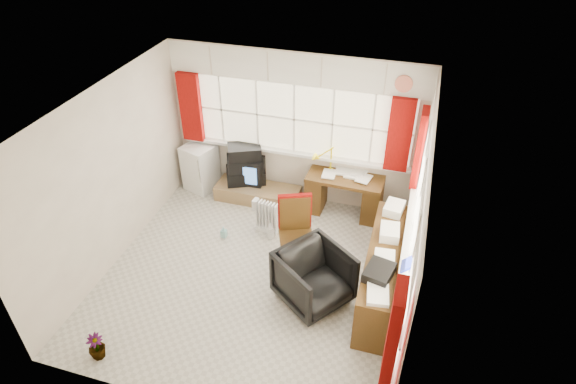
# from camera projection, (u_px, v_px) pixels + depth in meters

# --- Properties ---
(ground) EXTENTS (4.00, 4.00, 0.00)m
(ground) POSITION_uv_depth(u_px,v_px,m) (254.00, 276.00, 6.64)
(ground) COLOR beige
(ground) RESTS_ON ground
(room_walls) EXTENTS (4.00, 4.00, 4.00)m
(room_walls) POSITION_uv_depth(u_px,v_px,m) (249.00, 187.00, 5.77)
(room_walls) COLOR beige
(room_walls) RESTS_ON ground
(window_back) EXTENTS (3.70, 0.12, 3.60)m
(window_back) POSITION_uv_depth(u_px,v_px,m) (293.00, 149.00, 7.62)
(window_back) COLOR #FFF2C9
(window_back) RESTS_ON room_walls
(window_right) EXTENTS (0.12, 3.70, 3.60)m
(window_right) POSITION_uv_depth(u_px,v_px,m) (407.00, 252.00, 5.64)
(window_right) COLOR #FFF2C9
(window_right) RESTS_ON room_walls
(curtains) EXTENTS (3.83, 3.83, 1.15)m
(curtains) POSITION_uv_depth(u_px,v_px,m) (340.00, 163.00, 6.31)
(curtains) COLOR #960908
(curtains) RESTS_ON room_walls
(overhead_cabinets) EXTENTS (3.98, 3.98, 0.48)m
(overhead_cabinets) POSITION_uv_depth(u_px,v_px,m) (350.00, 106.00, 5.88)
(overhead_cabinets) COLOR white
(overhead_cabinets) RESTS_ON room_walls
(desk) EXTENTS (1.20, 0.62, 0.72)m
(desk) POSITION_uv_depth(u_px,v_px,m) (345.00, 192.00, 7.62)
(desk) COLOR #4F3112
(desk) RESTS_ON ground
(desk_lamp) EXTENTS (0.18, 0.16, 0.44)m
(desk_lamp) POSITION_uv_depth(u_px,v_px,m) (331.00, 154.00, 7.41)
(desk_lamp) COLOR yellow
(desk_lamp) RESTS_ON desk
(task_chair) EXTENTS (0.61, 0.62, 1.11)m
(task_chair) POSITION_uv_depth(u_px,v_px,m) (295.00, 230.00, 6.53)
(task_chair) COLOR black
(task_chair) RESTS_ON ground
(office_chair) EXTENTS (1.15, 1.15, 0.76)m
(office_chair) POSITION_uv_depth(u_px,v_px,m) (314.00, 278.00, 6.09)
(office_chair) COLOR black
(office_chair) RESTS_ON ground
(radiator) EXTENTS (0.37, 0.19, 0.53)m
(radiator) POSITION_uv_depth(u_px,v_px,m) (267.00, 219.00, 7.32)
(radiator) COLOR white
(radiator) RESTS_ON ground
(credenza) EXTENTS (0.50, 2.00, 0.85)m
(credenza) POSITION_uv_depth(u_px,v_px,m) (385.00, 271.00, 6.17)
(credenza) COLOR #4F3112
(credenza) RESTS_ON ground
(file_tray) EXTENTS (0.37, 0.44, 0.13)m
(file_tray) POSITION_uv_depth(u_px,v_px,m) (379.00, 272.00, 5.56)
(file_tray) COLOR black
(file_tray) RESTS_ON credenza
(tv_bench) EXTENTS (1.40, 0.50, 0.25)m
(tv_bench) POSITION_uv_depth(u_px,v_px,m) (258.00, 193.00, 8.04)
(tv_bench) COLOR olive
(tv_bench) RESTS_ON ground
(crt_tv) EXTENTS (0.52, 0.49, 0.46)m
(crt_tv) POSITION_uv_depth(u_px,v_px,m) (250.00, 168.00, 8.02)
(crt_tv) COLOR black
(crt_tv) RESTS_ON tv_bench
(hifi_stack) EXTENTS (0.75, 0.63, 0.67)m
(hifi_stack) POSITION_uv_depth(u_px,v_px,m) (245.00, 165.00, 7.95)
(hifi_stack) COLOR black
(hifi_stack) RESTS_ON tv_bench
(mini_fridge) EXTENTS (0.60, 0.61, 0.81)m
(mini_fridge) POSITION_uv_depth(u_px,v_px,m) (200.00, 167.00, 8.19)
(mini_fridge) COLOR white
(mini_fridge) RESTS_ON ground
(spray_bottle_a) EXTENTS (0.11, 0.11, 0.27)m
(spray_bottle_a) POSITION_uv_depth(u_px,v_px,m) (270.00, 231.00, 7.22)
(spray_bottle_a) COLOR silver
(spray_bottle_a) RESTS_ON ground
(spray_bottle_b) EXTENTS (0.09, 0.09, 0.18)m
(spray_bottle_b) POSITION_uv_depth(u_px,v_px,m) (224.00, 232.00, 7.27)
(spray_bottle_b) COLOR #8DD3D1
(spray_bottle_b) RESTS_ON ground
(flower_vase) EXTENTS (0.24, 0.24, 0.35)m
(flower_vase) POSITION_uv_depth(u_px,v_px,m) (96.00, 347.00, 5.48)
(flower_vase) COLOR black
(flower_vase) RESTS_ON ground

